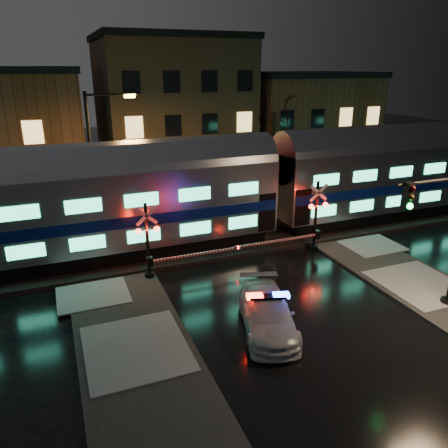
{
  "coord_description": "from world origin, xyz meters",
  "views": [
    {
      "loc": [
        -8.41,
        -16.19,
        9.48
      ],
      "look_at": [
        -0.96,
        2.5,
        2.2
      ],
      "focal_mm": 35.0,
      "sensor_mm": 36.0,
      "label": 1
    }
  ],
  "objects_px": {
    "police_car": "(267,313)",
    "streetlight": "(96,156)",
    "crossing_signal_right": "(310,224)",
    "crossing_signal_left": "(156,248)",
    "traffic_light": "(443,239)"
  },
  "relations": [
    {
      "from": "crossing_signal_left",
      "to": "streetlight",
      "type": "height_order",
      "value": "streetlight"
    },
    {
      "from": "crossing_signal_left",
      "to": "traffic_light",
      "type": "height_order",
      "value": "traffic_light"
    },
    {
      "from": "police_car",
      "to": "streetlight",
      "type": "distance_m",
      "value": 13.83
    },
    {
      "from": "crossing_signal_left",
      "to": "police_car",
      "type": "bearing_deg",
      "value": -63.24
    },
    {
      "from": "crossing_signal_left",
      "to": "traffic_light",
      "type": "relative_size",
      "value": 0.88
    },
    {
      "from": "crossing_signal_right",
      "to": "streetlight",
      "type": "bearing_deg",
      "value": 146.1
    },
    {
      "from": "traffic_light",
      "to": "police_car",
      "type": "bearing_deg",
      "value": 174.4
    },
    {
      "from": "crossing_signal_right",
      "to": "traffic_light",
      "type": "bearing_deg",
      "value": -78.28
    },
    {
      "from": "crossing_signal_right",
      "to": "streetlight",
      "type": "xyz_separation_m",
      "value": [
        -9.97,
        6.7,
        3.16
      ]
    },
    {
      "from": "crossing_signal_left",
      "to": "streetlight",
      "type": "xyz_separation_m",
      "value": [
        -1.64,
        6.7,
        3.22
      ]
    },
    {
      "from": "police_car",
      "to": "crossing_signal_left",
      "type": "bearing_deg",
      "value": 133.71
    },
    {
      "from": "crossing_signal_right",
      "to": "police_car",
      "type": "bearing_deg",
      "value": -133.6
    },
    {
      "from": "police_car",
      "to": "traffic_light",
      "type": "relative_size",
      "value": 0.83
    },
    {
      "from": "streetlight",
      "to": "crossing_signal_right",
      "type": "bearing_deg",
      "value": -33.9
    },
    {
      "from": "police_car",
      "to": "traffic_light",
      "type": "xyz_separation_m",
      "value": [
        6.9,
        -1.31,
        2.5
      ]
    }
  ]
}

